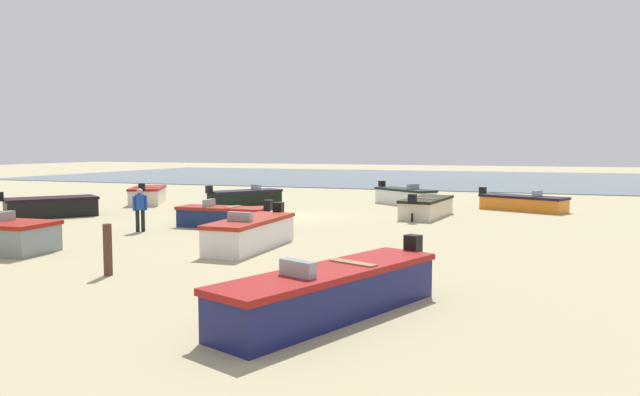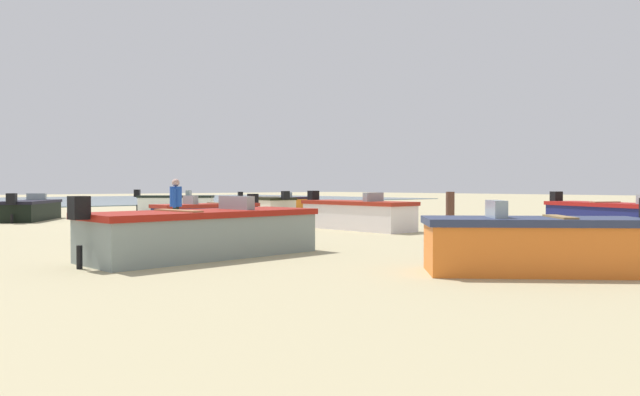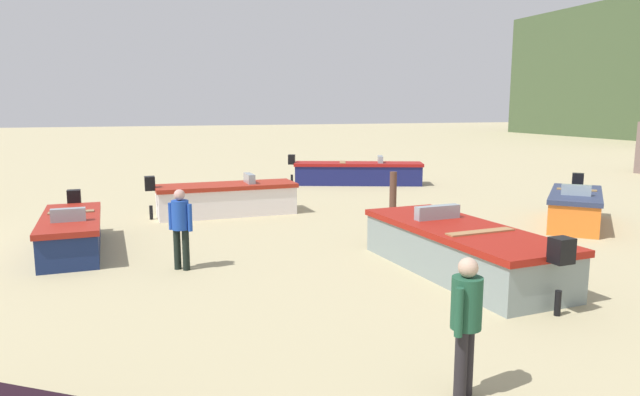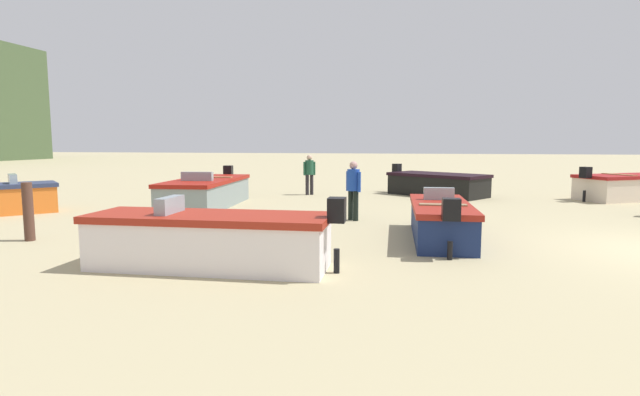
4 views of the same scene
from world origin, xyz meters
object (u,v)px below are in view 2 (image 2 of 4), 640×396
boat_orange_7 (277,203)px  boat_navy_9 (622,218)px  boat_grey_2 (203,233)px  beach_walker_foreground (176,202)px  boat_cream_5 (263,205)px  mooring_post_near_water (450,217)px  boat_orange_6 (534,245)px  boat_white_0 (176,203)px  boat_black_8 (31,210)px  boat_white_3 (357,215)px  boat_navy_4 (207,215)px

boat_orange_7 → boat_navy_9: (2.63, 20.93, 0.08)m
boat_grey_2 → beach_walker_foreground: 5.52m
boat_cream_5 → boat_grey_2: bearing=-123.1°
boat_cream_5 → mooring_post_near_water: mooring_post_near_water is taller
boat_orange_6 → mooring_post_near_water: (-3.08, -4.01, 0.17)m
boat_orange_6 → boat_white_0: bearing=30.1°
boat_black_8 → beach_walker_foreground: 10.64m
boat_grey_2 → boat_orange_6: size_ratio=1.49×
boat_black_8 → mooring_post_near_water: size_ratio=3.25×
boat_grey_2 → boat_white_3: 8.18m
boat_grey_2 → boat_cream_5: size_ratio=1.16×
boat_navy_4 → mooring_post_near_water: size_ratio=3.07×
boat_orange_7 → mooring_post_near_water: 21.44m
boat_black_8 → mooring_post_near_water: mooring_post_near_water is taller
boat_white_3 → boat_orange_7: 16.49m
boat_white_0 → boat_orange_7: 6.19m
boat_grey_2 → boat_white_0: bearing=150.6°
boat_grey_2 → boat_navy_4: 8.47m
boat_navy_9 → boat_orange_7: bearing=-76.4°
boat_white_0 → boat_navy_9: bearing=47.9°
boat_cream_5 → mooring_post_near_water: bearing=-102.5°
boat_grey_2 → boat_navy_9: boat_grey_2 is taller
boat_navy_4 → boat_cream_5: 9.33m
boat_navy_9 → beach_walker_foreground: beach_walker_foreground is taller
boat_white_3 → boat_navy_9: 7.94m
boat_white_0 → mooring_post_near_water: size_ratio=3.03×
boat_white_0 → boat_navy_4: bearing=16.9°
boat_navy_9 → mooring_post_near_water: (6.33, -1.46, 0.17)m
boat_orange_6 → boat_black_8: (2.16, -21.18, -0.05)m
boat_grey_2 → boat_navy_9: (-12.36, 2.93, -0.01)m
boat_white_0 → boat_black_8: boat_white_0 is taller
boat_navy_9 → beach_walker_foreground: bearing=-17.0°
boat_cream_5 → boat_white_3: bearing=-103.1°
boat_cream_5 → mooring_post_near_water: (4.98, 15.21, 0.20)m
boat_orange_6 → beach_walker_foreground: 10.67m
boat_white_3 → boat_white_0: bearing=-96.3°
boat_white_3 → boat_orange_7: bearing=-118.3°
boat_orange_6 → boat_black_8: size_ratio=0.82×
boat_white_0 → boat_orange_6: boat_orange_6 is taller
boat_white_3 → boat_navy_9: size_ratio=0.81×
boat_white_0 → boat_black_8: bearing=-29.8°
boat_white_0 → beach_walker_foreground: bearing=12.1°
boat_navy_4 → boat_cream_5: boat_cream_5 is taller
mooring_post_near_water → boat_grey_2: bearing=-13.7°
boat_white_3 → beach_walker_foreground: bearing=-19.4°
boat_orange_7 → boat_navy_9: boat_navy_9 is taller
boat_black_8 → beach_walker_foreground: beach_walker_foreground is taller
boat_orange_6 → mooring_post_near_water: 5.06m
boat_orange_7 → boat_navy_9: 21.10m
boat_navy_4 → boat_orange_6: 12.88m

